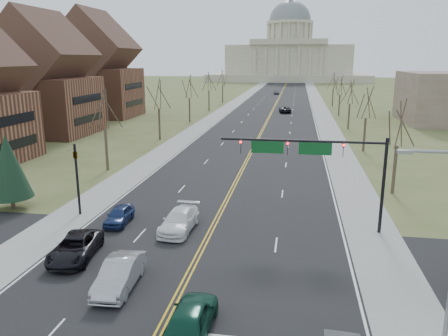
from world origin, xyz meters
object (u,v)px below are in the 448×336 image
(signal_mast, at_px, (314,155))
(car_sb_inner_second, at_px, (179,220))
(car_sb_inner_lead, at_px, (120,274))
(car_nb_inner_lead, at_px, (191,318))
(car_sb_outer_second, at_px, (119,215))
(signal_left, at_px, (77,171))
(car_sb_outer_lead, at_px, (75,247))
(car_far_nb, at_px, (285,109))
(car_far_sb, at_px, (276,92))

(signal_mast, distance_m, car_sb_inner_second, 11.19)
(signal_mast, distance_m, car_sb_inner_lead, 16.15)
(car_nb_inner_lead, relative_size, car_sb_outer_second, 1.23)
(signal_mast, distance_m, signal_left, 19.06)
(car_sb_outer_lead, bearing_deg, car_sb_inner_second, 38.99)
(signal_left, relative_size, car_far_nb, 1.07)
(signal_left, distance_m, car_sb_outer_second, 5.27)
(signal_left, distance_m, car_sb_inner_second, 9.79)
(car_sb_inner_second, bearing_deg, car_sb_outer_lead, -131.12)
(car_nb_inner_lead, distance_m, car_sb_outer_lead, 11.45)
(car_sb_inner_lead, bearing_deg, signal_mast, 41.84)
(car_sb_outer_lead, height_order, car_far_nb, car_far_nb)
(car_nb_inner_lead, height_order, car_far_nb, car_nb_inner_lead)
(signal_left, height_order, car_nb_inner_lead, signal_left)
(car_sb_inner_lead, bearing_deg, car_nb_inner_lead, -38.08)
(signal_mast, xyz_separation_m, car_sb_inner_lead, (-10.91, -10.84, -4.93))
(car_nb_inner_lead, height_order, car_sb_inner_second, car_nb_inner_lead)
(signal_mast, relative_size, car_sb_inner_lead, 2.44)
(car_sb_inner_lead, xyz_separation_m, car_sb_outer_second, (-3.97, 9.43, -0.14))
(car_far_nb, bearing_deg, car_sb_inner_second, 79.07)
(signal_left, height_order, car_sb_inner_second, signal_left)
(car_nb_inner_lead, relative_size, car_sb_inner_second, 0.92)
(signal_mast, xyz_separation_m, car_sb_outer_second, (-14.88, -1.41, -5.08))
(signal_mast, relative_size, car_nb_inner_lead, 2.48)
(car_sb_outer_lead, xyz_separation_m, car_far_sb, (6.27, 136.71, 0.08))
(car_sb_outer_second, bearing_deg, car_nb_inner_lead, -58.70)
(car_nb_inner_lead, bearing_deg, car_sb_outer_second, -54.76)
(car_nb_inner_lead, bearing_deg, car_far_sb, -88.25)
(signal_left, height_order, car_sb_outer_lead, signal_left)
(car_sb_outer_lead, relative_size, car_sb_outer_second, 1.34)
(car_sb_outer_second, bearing_deg, car_far_nb, 78.58)
(car_sb_outer_lead, bearing_deg, car_nb_inner_lead, -42.89)
(car_far_nb, bearing_deg, car_nb_inner_lead, 82.18)
(car_sb_outer_second, distance_m, car_far_nb, 76.27)
(car_sb_outer_lead, relative_size, car_far_sb, 1.11)
(signal_mast, bearing_deg, car_sb_outer_second, -174.58)
(car_sb_inner_second, bearing_deg, car_nb_inner_lead, -70.12)
(car_far_sb, bearing_deg, signal_left, -98.24)
(car_sb_inner_lead, bearing_deg, car_sb_outer_second, 109.84)
(car_far_sb, bearing_deg, car_sb_inner_lead, -94.61)
(car_sb_inner_lead, distance_m, car_far_sb, 139.81)
(car_sb_inner_second, relative_size, car_far_sb, 1.12)
(car_sb_inner_lead, relative_size, car_sb_inner_second, 0.93)
(car_far_nb, xyz_separation_m, car_far_sb, (-4.72, 54.85, 0.03))
(car_nb_inner_lead, xyz_separation_m, car_far_sb, (-3.07, 143.32, -0.02))
(signal_left, xyz_separation_m, car_sb_outer_second, (4.07, -1.41, -3.03))
(car_sb_inner_lead, distance_m, car_sb_inner_second, 8.90)
(car_sb_inner_lead, relative_size, car_far_nb, 0.88)
(car_nb_inner_lead, height_order, car_sb_outer_second, car_nb_inner_lead)
(signal_mast, relative_size, car_sb_outer_second, 3.06)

